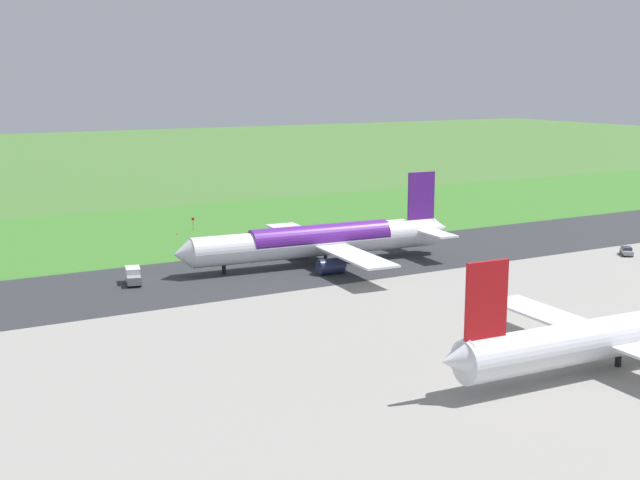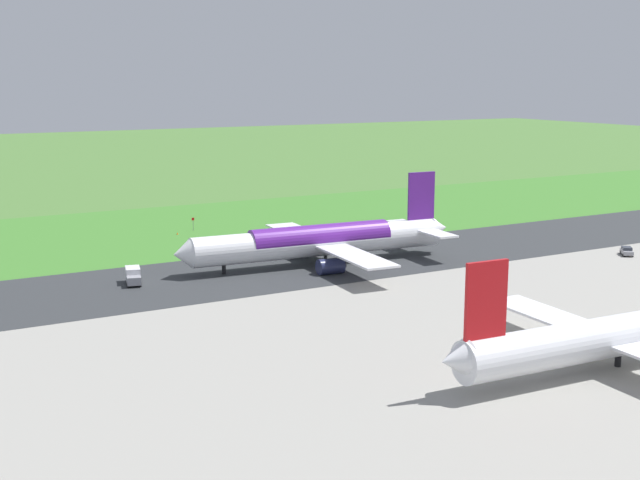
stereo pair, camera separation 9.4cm
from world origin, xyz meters
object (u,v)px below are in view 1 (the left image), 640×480
airliner_main (322,241)px  service_car_followme (627,251)px  traffic_cone_orange (177,233)px  service_truck_fuel (133,276)px  airliner_parked_mid (618,334)px  no_stopping_sign (193,223)px

airliner_main → service_car_followme: airliner_main is taller
airliner_main → traffic_cone_orange: 42.61m
service_truck_fuel → traffic_cone_orange: service_truck_fuel is taller
airliner_parked_mid → service_truck_fuel: size_ratio=8.12×
service_car_followme → service_truck_fuel: size_ratio=0.72×
airliner_main → airliner_parked_mid: 64.53m
traffic_cone_orange → airliner_main: bearing=107.9°
service_car_followme → traffic_cone_orange: size_ratio=8.02×
service_truck_fuel → traffic_cone_orange: bearing=-119.0°
service_truck_fuel → no_stopping_sign: no_stopping_sign is taller
no_stopping_sign → traffic_cone_orange: size_ratio=5.37×
airliner_main → airliner_parked_mid: bearing=92.9°
airliner_main → no_stopping_sign: size_ratio=18.35×
no_stopping_sign → traffic_cone_orange: (4.62, 2.61, -1.46)m
no_stopping_sign → airliner_parked_mid: bearing=96.2°
airliner_main → no_stopping_sign: airliner_main is taller
airliner_main → traffic_cone_orange: airliner_main is taller
airliner_main → airliner_parked_mid: (-3.27, 64.45, -0.36)m
no_stopping_sign → airliner_main: bearing=101.1°
airliner_parked_mid → service_car_followme: airliner_parked_mid is taller
airliner_main → airliner_parked_mid: airliner_main is taller
no_stopping_sign → traffic_cone_orange: 5.50m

